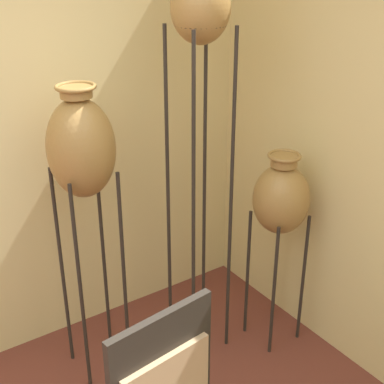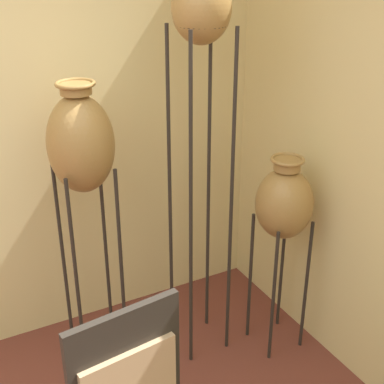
{
  "view_description": "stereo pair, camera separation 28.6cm",
  "coord_description": "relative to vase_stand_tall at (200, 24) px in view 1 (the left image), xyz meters",
  "views": [
    {
      "loc": [
        -0.27,
        -0.84,
        2.24
      ],
      "look_at": [
        1.2,
        1.3,
        1.04
      ],
      "focal_mm": 50.0,
      "sensor_mm": 36.0,
      "label": 1
    },
    {
      "loc": [
        -0.03,
        -0.98,
        2.24
      ],
      "look_at": [
        1.2,
        1.3,
        1.04
      ],
      "focal_mm": 50.0,
      "sensor_mm": 36.0,
      "label": 2
    }
  ],
  "objects": [
    {
      "name": "vase_stand_tall",
      "position": [
        0.0,
        0.0,
        0.0
      ],
      "size": [
        0.29,
        0.29,
        2.24
      ],
      "color": "#28231E",
      "rests_on": "ground_plane"
    },
    {
      "name": "vase_stand_short",
      "position": [
        0.41,
        -0.21,
        -0.96
      ],
      "size": [
        0.32,
        0.32,
        1.22
      ],
      "color": "#28231E",
      "rests_on": "ground_plane"
    },
    {
      "name": "vase_stand_medium",
      "position": [
        -0.59,
        0.17,
        -0.57
      ],
      "size": [
        0.34,
        0.34,
        1.65
      ],
      "color": "#28231E",
      "rests_on": "ground_plane"
    }
  ]
}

